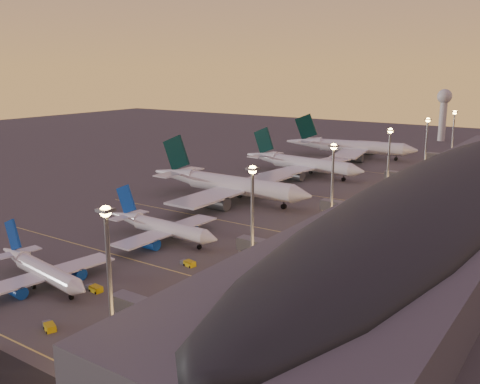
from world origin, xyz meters
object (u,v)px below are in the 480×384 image
at_px(airliner_wide_far, 350,147).
at_px(radar_tower, 444,106).
at_px(airliner_narrow_north, 161,227).
at_px(baggage_tug_b, 94,288).
at_px(airliner_wide_mid, 302,163).
at_px(baggage_tug_c, 188,263).
at_px(baggage_tug_a, 49,326).
at_px(airliner_narrow_south, 41,270).
at_px(airliner_wide_near, 227,184).

bearing_deg(airliner_wide_far, radar_tower, 66.62).
bearing_deg(airliner_narrow_north, baggage_tug_b, -69.15).
distance_m(airliner_wide_mid, radar_tower, 150.34).
distance_m(baggage_tug_b, baggage_tug_c, 23.57).
height_order(baggage_tug_b, baggage_tug_c, baggage_tug_b).
bearing_deg(baggage_tug_c, airliner_wide_mid, 115.26).
bearing_deg(airliner_narrow_north, airliner_wide_mid, 97.74).
bearing_deg(baggage_tug_c, baggage_tug_a, -79.89).
height_order(airliner_wide_mid, airliner_wide_far, airliner_wide_far).
xyz_separation_m(airliner_narrow_north, baggage_tug_c, (18.52, -10.95, -3.00)).
relative_size(airliner_wide_mid, airliner_wide_far, 0.89).
height_order(airliner_narrow_north, baggage_tug_a, airliner_narrow_north).
bearing_deg(airliner_narrow_north, baggage_tug_c, -29.15).
xyz_separation_m(airliner_narrow_south, airliner_wide_far, (-11.58, 193.72, 2.42)).
bearing_deg(airliner_wide_mid, baggage_tug_a, -72.51).
distance_m(baggage_tug_a, baggage_tug_c, 38.51).
bearing_deg(radar_tower, airliner_narrow_south, -92.21).
bearing_deg(airliner_wide_far, airliner_narrow_north, -95.21).
bearing_deg(baggage_tug_b, radar_tower, 95.93).
relative_size(airliner_wide_far, baggage_tug_c, 15.38).
bearing_deg(airliner_narrow_south, airliner_wide_far, 101.49).
height_order(airliner_wide_near, baggage_tug_b, airliner_wide_near).
xyz_separation_m(airliner_narrow_south, baggage_tug_b, (12.52, 3.80, -2.64)).
bearing_deg(baggage_tug_c, radar_tower, 102.27).
relative_size(airliner_narrow_south, baggage_tug_b, 7.96).
xyz_separation_m(airliner_wide_far, baggage_tug_c, (30.81, -167.32, -5.07)).
height_order(airliner_wide_mid, baggage_tug_b, airliner_wide_mid).
xyz_separation_m(airliner_narrow_north, airliner_wide_near, (-11.88, 46.93, 1.97)).
height_order(airliner_narrow_south, baggage_tug_b, airliner_narrow_south).
height_order(airliner_wide_near, airliner_wide_far, airliner_wide_far).
bearing_deg(airliner_wide_near, airliner_narrow_north, -75.48).
xyz_separation_m(airliner_wide_near, radar_tower, (22.22, 202.45, 16.33)).
bearing_deg(baggage_tug_c, airliner_wide_far, 110.90).
bearing_deg(radar_tower, airliner_wide_near, -96.26).
relative_size(airliner_narrow_south, baggage_tug_c, 7.85).
xyz_separation_m(baggage_tug_a, baggage_tug_b, (-6.46, 15.92, 0.03)).
relative_size(baggage_tug_a, baggage_tug_c, 0.97).
height_order(airliner_narrow_north, airliner_wide_near, airliner_wide_near).
height_order(airliner_wide_far, radar_tower, radar_tower).
relative_size(radar_tower, baggage_tug_a, 7.54).
bearing_deg(baggage_tug_c, airliner_narrow_north, 159.87).
bearing_deg(baggage_tug_c, baggage_tug_b, -96.07).
xyz_separation_m(airliner_wide_far, baggage_tug_a, (30.57, -205.83, -5.09)).
height_order(airliner_narrow_south, radar_tower, radar_tower).
bearing_deg(airliner_narrow_south, baggage_tug_a, -24.48).
bearing_deg(baggage_tug_b, baggage_tug_a, -62.26).
xyz_separation_m(airliner_narrow_north, baggage_tug_b, (11.81, -33.54, -3.00)).
bearing_deg(airliner_narrow_north, airliner_wide_far, 95.94).
bearing_deg(airliner_wide_near, airliner_wide_far, 90.54).
distance_m(radar_tower, baggage_tug_b, 283.73).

